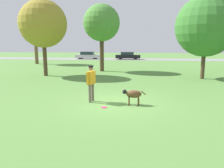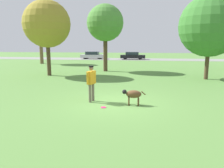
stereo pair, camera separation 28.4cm
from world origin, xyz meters
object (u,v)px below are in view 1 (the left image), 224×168
object	(u,v)px
parked_car_silver	(88,55)
dog	(133,94)
tree_near_right	(206,26)
parked_car_black	(128,56)
tree_near_left	(43,24)
tree_mid_center	(102,23)
person	(91,80)
frisbee	(104,107)
tree_far_left	(35,24)

from	to	relation	value
parked_car_silver	dog	bearing A→B (deg)	-73.97
tree_near_right	parked_car_black	distance (m)	22.87
tree_near_left	parked_car_black	world-z (taller)	tree_near_left
tree_mid_center	parked_car_silver	world-z (taller)	tree_mid_center
person	dog	size ratio (longest dim) A/B	1.62
tree_near_right	parked_car_black	size ratio (longest dim) A/B	1.44
person	frisbee	distance (m)	1.54
frisbee	parked_car_black	bearing A→B (deg)	91.10
tree_near_left	parked_car_silver	world-z (taller)	tree_near_left
tree_mid_center	frisbee	bearing A→B (deg)	-79.92
tree_mid_center	tree_far_left	world-z (taller)	tree_far_left
frisbee	parked_car_black	xyz separation A→B (m)	(-0.58, 30.32, 0.64)
tree_far_left	parked_car_black	xyz separation A→B (m)	(12.00, 10.56, -4.72)
parked_car_black	tree_far_left	bearing A→B (deg)	-139.97
dog	tree_near_left	distance (m)	11.99
tree_mid_center	parked_car_silver	distance (m)	19.10
parked_car_silver	tree_near_left	bearing A→B (deg)	-87.27
tree_far_left	dog	bearing A→B (deg)	-54.25
frisbee	tree_far_left	bearing A→B (deg)	122.49
dog	parked_car_black	world-z (taller)	parked_car_black
tree_mid_center	tree_near_right	xyz separation A→B (m)	(8.65, -3.90, -0.68)
parked_car_silver	parked_car_black	xyz separation A→B (m)	(7.32, -0.17, -0.01)
parked_car_silver	parked_car_black	size ratio (longest dim) A/B	1.01
tree_near_right	parked_car_silver	world-z (taller)	tree_near_right
frisbee	tree_far_left	distance (m)	24.03
tree_far_left	parked_car_black	world-z (taller)	tree_far_left
dog	tree_near_right	distance (m)	10.31
dog	frisbee	distance (m)	1.43
tree_far_left	tree_near_left	distance (m)	12.47
parked_car_black	dog	bearing A→B (deg)	-87.86
frisbee	parked_car_black	distance (m)	30.33
person	tree_near_right	xyz separation A→B (m)	(7.14, 7.90, 2.99)
person	tree_near_left	xyz separation A→B (m)	(-5.78, 8.02, 3.32)
tree_near_left	parked_car_black	size ratio (longest dim) A/B	1.44
tree_far_left	tree_near_right	xyz separation A→B (m)	(18.97, -10.97, -1.37)
tree_near_left	tree_near_right	size ratio (longest dim) A/B	1.00
dog	frisbee	size ratio (longest dim) A/B	4.49
tree_near_right	person	bearing A→B (deg)	-132.09
tree_near_right	parked_car_silver	distance (m)	26.19
person	parked_car_black	xyz separation A→B (m)	(0.16, 29.42, -0.37)
person	tree_near_left	world-z (taller)	tree_near_left
dog	tree_near_right	world-z (taller)	tree_near_right
tree_near_left	person	bearing A→B (deg)	-54.22
dog	frisbee	world-z (taller)	dog
tree_near_right	parked_car_silver	xyz separation A→B (m)	(-14.29, 21.69, -3.34)
person	parked_car_silver	xyz separation A→B (m)	(-7.16, 29.59, -0.36)
dog	frisbee	bearing A→B (deg)	22.26
person	tree_near_left	distance (m)	10.43
person	parked_car_silver	size ratio (longest dim) A/B	0.38
frisbee	parked_car_silver	xyz separation A→B (m)	(-7.90, 30.48, 0.65)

